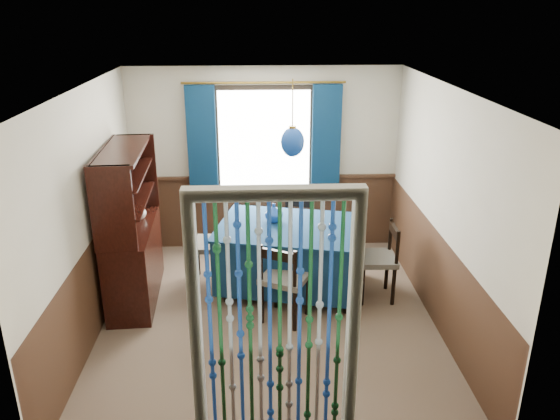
{
  "coord_description": "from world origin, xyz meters",
  "views": [
    {
      "loc": [
        -0.11,
        -5.14,
        3.25
      ],
      "look_at": [
        0.14,
        0.5,
        1.1
      ],
      "focal_mm": 35.0,
      "sensor_mm": 36.0,
      "label": 1
    }
  ],
  "objects_px": {
    "chair_near": "(284,279)",
    "vase_table": "(274,213)",
    "chair_right": "(379,259)",
    "pendant_lamp": "(292,142)",
    "chair_far": "(297,230)",
    "sideboard": "(132,249)",
    "bowl_shelf": "(125,208)",
    "chair_left": "(208,244)",
    "vase_sideboard": "(139,211)",
    "dining_table": "(291,253)"
  },
  "relations": [
    {
      "from": "chair_right",
      "to": "dining_table",
      "type": "bearing_deg",
      "value": 78.29
    },
    {
      "from": "bowl_shelf",
      "to": "pendant_lamp",
      "type": "bearing_deg",
      "value": 14.65
    },
    {
      "from": "pendant_lamp",
      "to": "chair_left",
      "type": "bearing_deg",
      "value": 167.28
    },
    {
      "from": "dining_table",
      "to": "chair_near",
      "type": "relative_size",
      "value": 2.06
    },
    {
      "from": "chair_right",
      "to": "bowl_shelf",
      "type": "relative_size",
      "value": 4.69
    },
    {
      "from": "sideboard",
      "to": "vase_table",
      "type": "relative_size",
      "value": 8.86
    },
    {
      "from": "chair_near",
      "to": "chair_left",
      "type": "bearing_deg",
      "value": 160.19
    },
    {
      "from": "chair_near",
      "to": "vase_table",
      "type": "relative_size",
      "value": 4.58
    },
    {
      "from": "chair_left",
      "to": "bowl_shelf",
      "type": "distance_m",
      "value": 1.27
    },
    {
      "from": "chair_near",
      "to": "dining_table",
      "type": "bearing_deg",
      "value": 105.82
    },
    {
      "from": "chair_far",
      "to": "vase_sideboard",
      "type": "distance_m",
      "value": 2.05
    },
    {
      "from": "chair_near",
      "to": "vase_table",
      "type": "height_order",
      "value": "vase_table"
    },
    {
      "from": "dining_table",
      "to": "vase_table",
      "type": "distance_m",
      "value": 0.52
    },
    {
      "from": "dining_table",
      "to": "vase_table",
      "type": "relative_size",
      "value": 9.46
    },
    {
      "from": "chair_near",
      "to": "chair_far",
      "type": "bearing_deg",
      "value": 106.55
    },
    {
      "from": "vase_table",
      "to": "chair_left",
      "type": "bearing_deg",
      "value": 175.31
    },
    {
      "from": "chair_right",
      "to": "vase_sideboard",
      "type": "distance_m",
      "value": 2.84
    },
    {
      "from": "chair_far",
      "to": "sideboard",
      "type": "bearing_deg",
      "value": 40.49
    },
    {
      "from": "chair_near",
      "to": "pendant_lamp",
      "type": "xyz_separation_m",
      "value": [
        0.13,
        0.69,
        1.33
      ]
    },
    {
      "from": "chair_near",
      "to": "bowl_shelf",
      "type": "distance_m",
      "value": 1.82
    },
    {
      "from": "chair_left",
      "to": "vase_table",
      "type": "xyz_separation_m",
      "value": [
        0.81,
        -0.07,
        0.42
      ]
    },
    {
      "from": "chair_far",
      "to": "chair_right",
      "type": "height_order",
      "value": "chair_right"
    },
    {
      "from": "chair_right",
      "to": "pendant_lamp",
      "type": "height_order",
      "value": "pendant_lamp"
    },
    {
      "from": "dining_table",
      "to": "pendant_lamp",
      "type": "height_order",
      "value": "pendant_lamp"
    },
    {
      "from": "chair_near",
      "to": "bowl_shelf",
      "type": "height_order",
      "value": "bowl_shelf"
    },
    {
      "from": "dining_table",
      "to": "chair_far",
      "type": "distance_m",
      "value": 0.74
    },
    {
      "from": "chair_right",
      "to": "bowl_shelf",
      "type": "height_order",
      "value": "bowl_shelf"
    },
    {
      "from": "dining_table",
      "to": "sideboard",
      "type": "relative_size",
      "value": 1.07
    },
    {
      "from": "chair_near",
      "to": "chair_right",
      "type": "height_order",
      "value": "chair_near"
    },
    {
      "from": "chair_far",
      "to": "pendant_lamp",
      "type": "bearing_deg",
      "value": 98.02
    },
    {
      "from": "chair_near",
      "to": "vase_sideboard",
      "type": "relative_size",
      "value": 4.68
    },
    {
      "from": "chair_far",
      "to": "chair_left",
      "type": "relative_size",
      "value": 0.91
    },
    {
      "from": "chair_left",
      "to": "vase_table",
      "type": "height_order",
      "value": "vase_table"
    },
    {
      "from": "dining_table",
      "to": "chair_near",
      "type": "height_order",
      "value": "chair_near"
    },
    {
      "from": "pendant_lamp",
      "to": "bowl_shelf",
      "type": "bearing_deg",
      "value": -165.35
    },
    {
      "from": "chair_far",
      "to": "bowl_shelf",
      "type": "xyz_separation_m",
      "value": [
        -1.89,
        -1.2,
        0.79
      ]
    },
    {
      "from": "chair_left",
      "to": "vase_sideboard",
      "type": "bearing_deg",
      "value": -81.16
    },
    {
      "from": "bowl_shelf",
      "to": "vase_sideboard",
      "type": "bearing_deg",
      "value": 90.0
    },
    {
      "from": "chair_far",
      "to": "chair_left",
      "type": "distance_m",
      "value": 1.23
    },
    {
      "from": "chair_right",
      "to": "vase_sideboard",
      "type": "relative_size",
      "value": 4.61
    },
    {
      "from": "chair_right",
      "to": "bowl_shelf",
      "type": "distance_m",
      "value": 2.88
    },
    {
      "from": "chair_near",
      "to": "bowl_shelf",
      "type": "relative_size",
      "value": 4.76
    },
    {
      "from": "vase_table",
      "to": "chair_right",
      "type": "bearing_deg",
      "value": -18.1
    },
    {
      "from": "chair_far",
      "to": "bowl_shelf",
      "type": "distance_m",
      "value": 2.37
    },
    {
      "from": "chair_near",
      "to": "chair_far",
      "type": "distance_m",
      "value": 1.44
    },
    {
      "from": "sideboard",
      "to": "bowl_shelf",
      "type": "bearing_deg",
      "value": -83.49
    },
    {
      "from": "chair_near",
      "to": "pendant_lamp",
      "type": "bearing_deg",
      "value": 105.82
    },
    {
      "from": "vase_sideboard",
      "to": "chair_far",
      "type": "bearing_deg",
      "value": 17.92
    },
    {
      "from": "dining_table",
      "to": "bowl_shelf",
      "type": "relative_size",
      "value": 9.82
    },
    {
      "from": "vase_table",
      "to": "vase_sideboard",
      "type": "distance_m",
      "value": 1.57
    }
  ]
}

